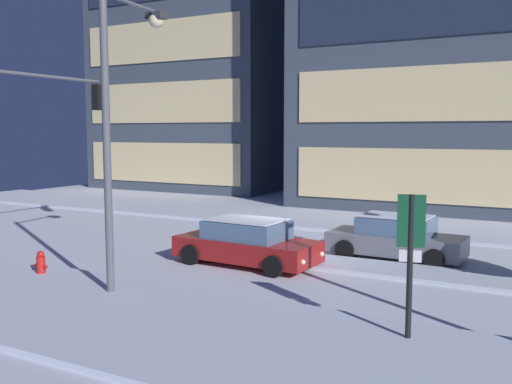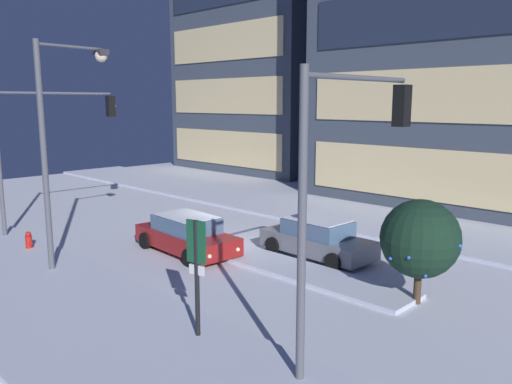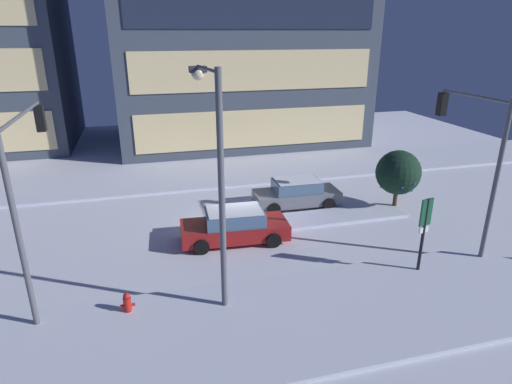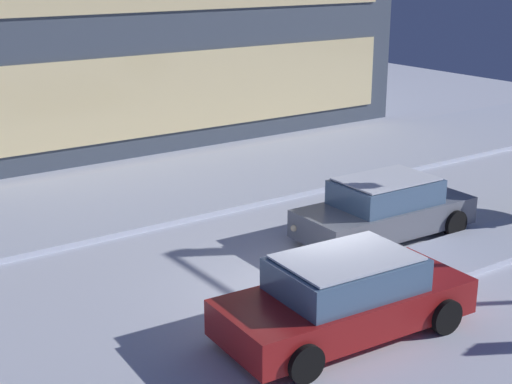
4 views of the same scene
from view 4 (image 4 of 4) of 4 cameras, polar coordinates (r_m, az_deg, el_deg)
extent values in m
plane|color=silver|center=(15.38, 4.37, -7.63)|extent=(52.00, 52.00, 0.00)
cube|color=silver|center=(21.45, -8.79, -0.23)|extent=(52.00, 5.20, 0.14)
cube|color=silver|center=(17.61, 15.18, -4.64)|extent=(9.00, 1.80, 0.14)
cube|color=#F9E09E|center=(26.28, -5.24, 7.62)|extent=(17.43, 0.10, 2.75)
cube|color=maroon|center=(13.66, 6.77, -8.63)|extent=(4.79, 2.17, 0.66)
cube|color=slate|center=(13.40, 6.87, -6.28)|extent=(2.63, 1.86, 0.60)
cube|color=white|center=(13.27, 6.92, -4.96)|extent=(2.43, 1.73, 0.04)
sphere|color=#F9E5B2|center=(15.55, 12.17, -5.70)|extent=(0.16, 0.16, 0.16)
sphere|color=#F9E5B2|center=(14.74, 15.64, -7.30)|extent=(0.16, 0.16, 0.16)
cylinder|color=black|center=(15.31, 9.11, -6.58)|extent=(0.67, 0.26, 0.66)
cylinder|color=black|center=(14.08, 14.19, -9.15)|extent=(0.67, 0.26, 0.66)
cylinder|color=black|center=(13.65, -0.95, -9.45)|extent=(0.67, 0.26, 0.66)
cylinder|color=black|center=(12.25, 3.73, -12.85)|extent=(0.67, 0.26, 0.66)
cube|color=slate|center=(18.33, 9.75, -1.84)|extent=(4.53, 1.93, 0.66)
cube|color=slate|center=(18.14, 9.84, -0.02)|extent=(2.47, 1.68, 0.60)
cube|color=white|center=(18.05, 9.90, 0.99)|extent=(2.28, 1.57, 0.04)
sphere|color=#F9E5B2|center=(16.51, 5.40, -3.98)|extent=(0.16, 0.16, 0.16)
sphere|color=#F9E5B2|center=(17.41, 2.90, -2.77)|extent=(0.16, 0.16, 0.16)
cylinder|color=black|center=(16.84, 8.08, -4.25)|extent=(0.67, 0.24, 0.66)
cylinder|color=black|center=(18.13, 4.35, -2.53)|extent=(0.67, 0.24, 0.66)
cylinder|color=black|center=(18.83, 14.88, -2.31)|extent=(0.67, 0.24, 0.66)
cylinder|color=black|center=(19.98, 11.09, -0.90)|extent=(0.67, 0.24, 0.66)
camera|label=1|loc=(18.51, 74.82, -2.43)|focal=39.76mm
camera|label=2|loc=(24.19, 62.52, 6.65)|focal=36.04mm
camera|label=3|loc=(9.49, 116.64, 6.31)|focal=30.27mm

